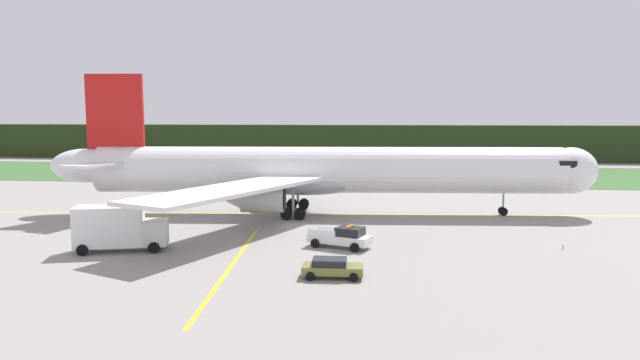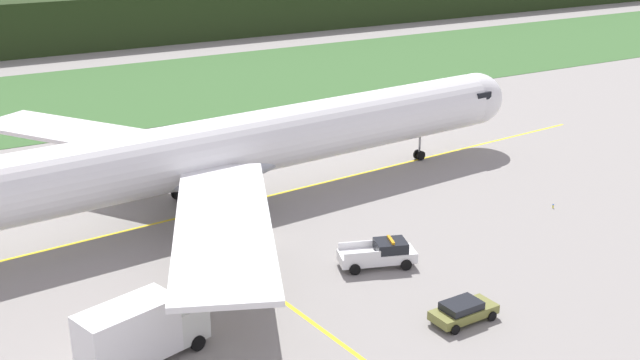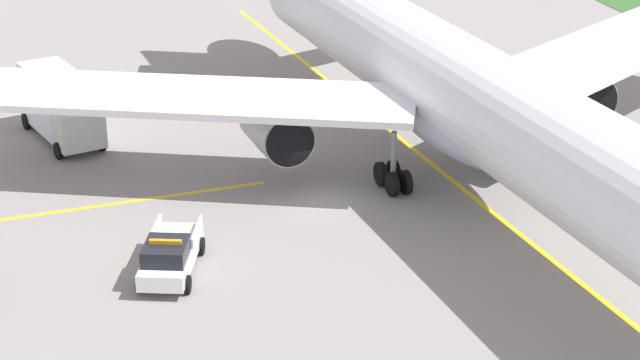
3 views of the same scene
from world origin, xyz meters
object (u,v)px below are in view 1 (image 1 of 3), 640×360
airliner (319,171)px  ops_pickup_truck (342,237)px  catering_truck (118,228)px  staff_car (332,267)px

airliner → ops_pickup_truck: bearing=-76.1°
airliner → ops_pickup_truck: 16.32m
ops_pickup_truck → catering_truck: catering_truck is taller
ops_pickup_truck → catering_truck: size_ratio=0.74×
ops_pickup_truck → catering_truck: bearing=-169.3°
ops_pickup_truck → staff_car: ops_pickup_truck is taller
catering_truck → staff_car: bearing=-16.4°
ops_pickup_truck → staff_car: bearing=-89.7°
staff_car → airliner: bearing=99.1°
ops_pickup_truck → staff_car: size_ratio=1.33×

